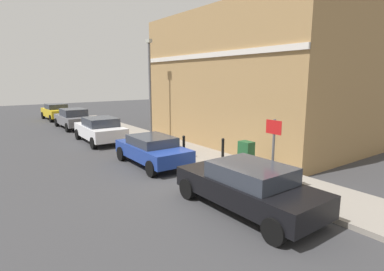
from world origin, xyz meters
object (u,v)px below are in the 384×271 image
Objects in this scene: bollard_near_cabinet at (223,149)px; bollard_far_kerb at (184,146)px; car_blue at (152,149)px; car_black at (248,186)px; car_white at (100,129)px; utility_cabinet at (246,157)px; lamppost at (150,85)px; car_grey at (73,118)px; street_sign at (273,144)px; car_yellow at (57,111)px.

bollard_near_cabinet and bollard_far_kerb have the same top height.
car_black is at bearing 179.69° from car_blue.
car_white is 3.73× the size of utility_cabinet.
lamppost is at bearing 89.65° from utility_cabinet.
car_black is 3.40m from utility_cabinet.
car_grey is (-0.03, 12.21, 0.07)m from car_blue.
car_grey reaches higher than bollard_near_cabinet.
car_grey is at bearing 96.66° from bollard_far_kerb.
bollard_near_cabinet is (2.44, -1.82, 0.02)m from car_blue.
car_grey is at bearing 99.99° from bollard_near_cabinet.
bollard_near_cabinet is 0.45× the size of street_sign.
lamppost is (2.56, -1.46, 2.54)m from car_white.
car_blue is at bearing 178.11° from car_yellow.
lamppost reaches higher than utility_cabinet.
lamppost reaches higher than bollard_near_cabinet.
bollard_near_cabinet is at bearing 86.09° from utility_cabinet.
street_sign is at bearing -178.20° from car_yellow.
bollard_far_kerb is at bearing -102.40° from car_blue.
street_sign is at bearing -163.96° from car_blue.
bollard_far_kerb is at bearing -101.15° from lamppost.
car_white reaches higher than utility_cabinet.
bollard_far_kerb is at bearing -164.26° from car_white.
lamppost is (0.96, 4.85, 2.60)m from bollard_far_kerb.
street_sign is at bearing -75.18° from car_black.
lamppost is at bearing -27.51° from car_blue.
car_yellow is at bearing 0.31° from car_white.
bollard_near_cabinet is at bearing -126.41° from car_blue.
car_yellow is 1.79× the size of street_sign.
lamppost is at bearing -118.24° from car_white.
street_sign reaches higher than car_grey.
lamppost is at bearing -14.11° from car_black.
bollard_far_kerb is at bearing -16.17° from car_black.
bollard_near_cabinet is 3.70m from street_sign.
street_sign is at bearing -89.41° from bollard_far_kerb.
bollard_far_kerb is at bearing 107.04° from utility_cabinet.
car_yellow is at bearing 96.11° from utility_cabinet.
car_white is at bearing 150.32° from lamppost.
lamppost is (0.05, 7.81, 2.62)m from utility_cabinet.
car_blue is 4.03m from utility_cabinet.
bollard_near_cabinet is at bearing -170.22° from car_grey.
car_yellow is (0.24, 12.04, -0.02)m from car_white.
car_blue is at bearing 143.27° from bollard_near_cabinet.
car_black reaches higher than bollard_near_cabinet.
car_white is 4.13× the size of bollard_near_cabinet.
car_grey reaches higher than car_yellow.
utility_cabinet is at bearing -175.59° from car_yellow.
car_grey is 1.04× the size of car_yellow.
car_white is (-0.18, 5.98, 0.08)m from car_blue.
utility_cabinet is 1.11× the size of bollard_far_kerb.
car_yellow is at bearing 0.12° from car_blue.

